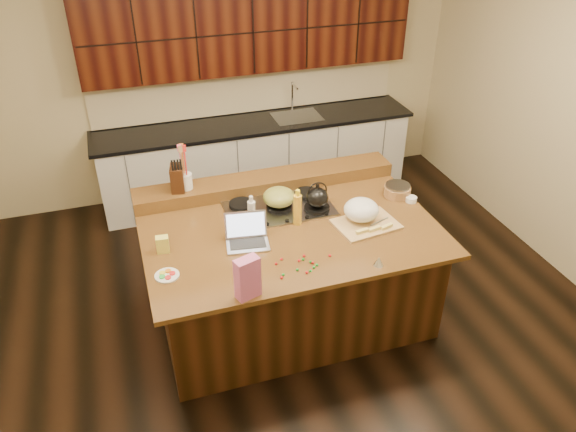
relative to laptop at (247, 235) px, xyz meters
name	(u,v)px	position (x,y,z in m)	size (l,w,h in m)	color
room	(290,182)	(0.39, 0.09, 0.37)	(5.52, 5.02, 2.72)	black
island	(290,271)	(0.39, 0.09, -0.52)	(2.40, 1.60, 0.92)	black
back_ledge	(266,182)	(0.39, 0.79, 0.00)	(2.40, 0.30, 0.12)	black
cooktop	(279,208)	(0.39, 0.39, -0.05)	(0.92, 0.52, 0.05)	gray
back_counter	(254,117)	(0.69, 2.32, 0.00)	(3.70, 0.66, 2.40)	silver
kettle	(317,198)	(0.69, 0.26, 0.07)	(0.20, 0.20, 0.18)	black
green_bowl	(279,197)	(0.39, 0.39, 0.06)	(0.28, 0.28, 0.15)	olive
laptop	(247,235)	(0.00, 0.00, 0.00)	(0.37, 0.31, 0.23)	#B7B7BC
oil_bottle	(298,210)	(0.46, 0.13, 0.07)	(0.07, 0.07, 0.27)	gold
vinegar_bottle	(252,215)	(0.09, 0.18, 0.06)	(0.06, 0.06, 0.25)	silver
wooden_tray	(362,213)	(0.98, -0.02, 0.03)	(0.54, 0.43, 0.20)	tan
ramekin_a	(355,209)	(1.00, 0.16, -0.04)	(0.10, 0.10, 0.04)	white
ramekin_b	(405,193)	(1.54, 0.28, -0.04)	(0.10, 0.10, 0.04)	white
ramekin_c	(411,199)	(1.54, 0.15, -0.04)	(0.10, 0.10, 0.04)	white
strainer_bowl	(397,191)	(1.47, 0.29, -0.02)	(0.24, 0.24, 0.09)	#996B3F
kitchen_timer	(379,261)	(0.86, -0.59, -0.03)	(0.08, 0.08, 0.07)	silver
pink_bag	(247,278)	(-0.16, -0.64, 0.10)	(0.17, 0.09, 0.31)	#D3639E
candy_plate	(167,275)	(-0.66, -0.24, -0.06)	(0.18, 0.18, 0.01)	white
package_box	(163,244)	(-0.65, 0.07, 0.01)	(0.10, 0.07, 0.13)	#E8E052
utensil_crock	(186,181)	(-0.34, 0.79, 0.13)	(0.12, 0.12, 0.14)	white
knife_block	(178,178)	(-0.41, 0.79, 0.17)	(0.11, 0.18, 0.22)	black
gumdrop_0	(276,264)	(0.13, -0.36, -0.05)	(0.02, 0.02, 0.02)	red
gumdrop_1	(317,265)	(0.42, -0.47, -0.05)	(0.02, 0.02, 0.02)	#198C26
gumdrop_2	(313,263)	(0.40, -0.43, -0.05)	(0.02, 0.02, 0.02)	red
gumdrop_3	(297,270)	(0.26, -0.48, -0.05)	(0.02, 0.02, 0.02)	#198C26
gumdrop_4	(307,273)	(0.31, -0.53, -0.05)	(0.02, 0.02, 0.02)	red
gumdrop_5	(311,262)	(0.38, -0.41, -0.05)	(0.02, 0.02, 0.02)	#198C26
gumdrop_6	(304,256)	(0.36, -0.33, -0.05)	(0.02, 0.02, 0.02)	red
gumdrop_7	(310,271)	(0.35, -0.52, -0.05)	(0.02, 0.02, 0.02)	#198C26
gumdrop_8	(282,278)	(0.12, -0.53, -0.05)	(0.02, 0.02, 0.02)	red
gumdrop_9	(303,259)	(0.34, -0.37, -0.05)	(0.02, 0.02, 0.02)	#198C26
gumdrop_10	(299,261)	(0.31, -0.37, -0.05)	(0.02, 0.02, 0.02)	red
gumdrop_11	(283,275)	(0.14, -0.50, -0.05)	(0.02, 0.02, 0.02)	#198C26
gumdrop_12	(281,259)	(0.19, -0.32, -0.05)	(0.02, 0.02, 0.02)	red
gumdrop_13	(314,267)	(0.38, -0.49, -0.05)	(0.02, 0.02, 0.02)	#198C26
gumdrop_14	(330,256)	(0.55, -0.39, -0.05)	(0.02, 0.02, 0.02)	red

